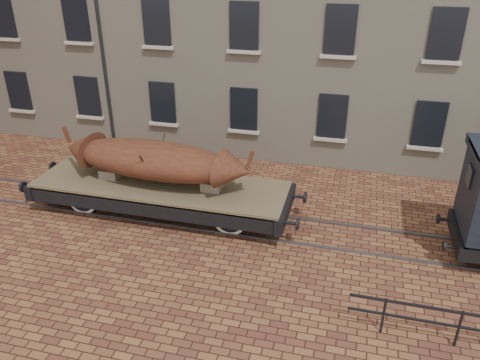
# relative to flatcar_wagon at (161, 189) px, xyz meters

# --- Properties ---
(ground) EXTENTS (90.00, 90.00, 0.00)m
(ground) POSITION_rel_flatcar_wagon_xyz_m (4.06, 0.00, -0.88)
(ground) COLOR #51291E
(rail_track) EXTENTS (30.00, 1.52, 0.06)m
(rail_track) POSITION_rel_flatcar_wagon_xyz_m (4.06, 0.00, -0.85)
(rail_track) COLOR #59595E
(rail_track) RESTS_ON ground
(flatcar_wagon) EXTENTS (9.37, 2.54, 1.41)m
(flatcar_wagon) POSITION_rel_flatcar_wagon_xyz_m (0.00, 0.00, 0.00)
(flatcar_wagon) COLOR brown
(flatcar_wagon) RESTS_ON ground
(iron_boat) EXTENTS (6.64, 2.16, 1.59)m
(iron_boat) POSITION_rel_flatcar_wagon_xyz_m (-0.15, 0.00, 1.04)
(iron_boat) COLOR #602C18
(iron_boat) RESTS_ON flatcar_wagon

